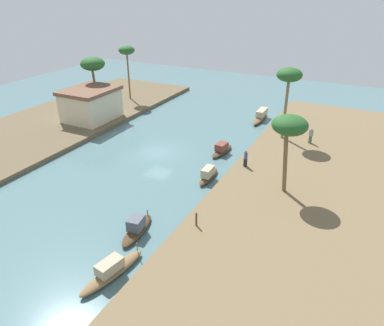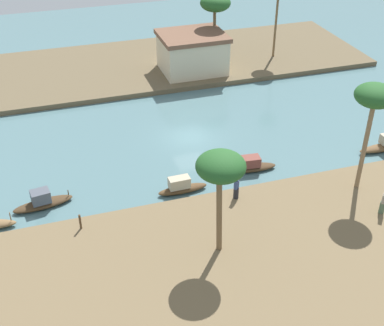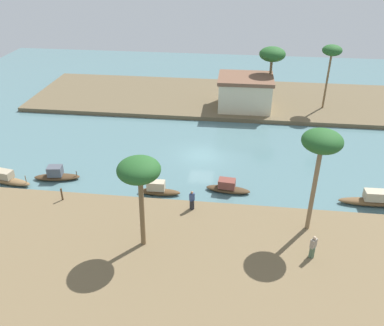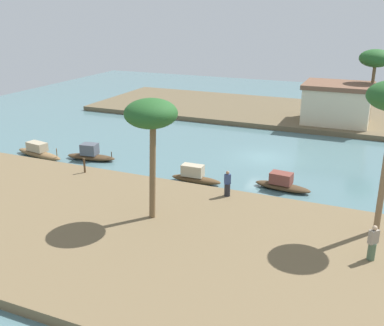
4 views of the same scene
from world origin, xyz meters
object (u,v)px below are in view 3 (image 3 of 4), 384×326
mooring_post (62,194)px  palm_tree_right_short (332,52)px  sampan_open_hull (375,199)px  person_by_mooring (313,248)px  sampan_upstream_small (158,189)px  palm_tree_right_tall (272,55)px  sampan_downstream_large (56,175)px  sampan_with_tall_canopy (5,179)px  palm_tree_left_near (139,172)px  palm_tree_left_far (322,144)px  person_on_near_bank (192,202)px  sampan_near_left_bank (228,187)px  riverside_building (245,92)px

mooring_post → palm_tree_right_short: size_ratio=0.14×
sampan_open_hull → person_by_mooring: 9.60m
sampan_upstream_small → palm_tree_right_tall: palm_tree_right_tall is taller
sampan_upstream_small → sampan_downstream_large: bearing=171.1°
sampan_with_tall_canopy → palm_tree_right_tall: (23.79, 21.18, 6.25)m
sampan_upstream_small → mooring_post: 7.79m
palm_tree_left_near → palm_tree_right_short: 32.00m
mooring_post → palm_tree_left_near: (7.72, -4.21, 5.16)m
person_by_mooring → sampan_open_hull: bearing=-176.6°
sampan_open_hull → palm_tree_left_far: palm_tree_left_far is taller
sampan_with_tall_canopy → palm_tree_right_short: palm_tree_right_short is taller
person_on_near_bank → palm_tree_right_tall: size_ratio=0.23×
person_on_near_bank → sampan_near_left_bank: bearing=14.8°
sampan_upstream_small → sampan_with_tall_canopy: size_ratio=0.72×
sampan_with_tall_canopy → person_by_mooring: bearing=-5.2°
sampan_upstream_small → sampan_near_left_bank: size_ratio=0.94×
person_on_near_bank → mooring_post: (-10.57, -0.06, -0.14)m
sampan_with_tall_canopy → sampan_downstream_large: bearing=24.8°
person_on_near_bank → palm_tree_left_far: palm_tree_left_far is taller
sampan_open_hull → person_on_near_bank: (-14.59, -3.01, 0.64)m
sampan_open_hull → palm_tree_left_far: size_ratio=0.68×
sampan_with_tall_canopy → person_by_mooring: person_by_mooring is taller
sampan_downstream_large → palm_tree_right_short: palm_tree_right_short is taller
palm_tree_left_near → person_by_mooring: bearing=-0.7°
sampan_downstream_large → palm_tree_right_tall: bearing=37.4°
palm_tree_right_short → riverside_building: palm_tree_right_short is taller
sampan_downstream_large → sampan_open_hull: sampan_open_hull is taller
palm_tree_left_far → palm_tree_right_tall: 25.09m
palm_tree_right_tall → palm_tree_left_near: bearing=-109.1°
sampan_upstream_small → riverside_building: size_ratio=0.54×
sampan_downstream_large → person_by_mooring: person_by_mooring is taller
sampan_near_left_bank → person_by_mooring: person_by_mooring is taller
palm_tree_right_tall → palm_tree_right_short: size_ratio=0.93×
person_on_near_bank → mooring_post: size_ratio=1.54×
palm_tree_left_far → mooring_post: bearing=176.3°
palm_tree_right_tall → riverside_building: (-2.98, -1.65, -4.20)m
sampan_near_left_bank → sampan_open_hull: size_ratio=0.73×
sampan_upstream_small → person_by_mooring: 13.59m
sampan_open_hull → sampan_near_left_bank: bearing=176.5°
sampan_upstream_small → sampan_with_tall_canopy: (-13.79, 0.13, -0.04)m
person_on_near_bank → palm_tree_right_short: (13.57, 23.18, 6.20)m
sampan_upstream_small → sampan_with_tall_canopy: bearing=178.1°
person_by_mooring → person_on_near_bank: bearing=-74.7°
palm_tree_left_far → palm_tree_right_tall: size_ratio=1.09×
palm_tree_left_near → palm_tree_right_short: palm_tree_right_short is taller
sampan_near_left_bank → sampan_open_hull: sampan_open_hull is taller
sampan_with_tall_canopy → mooring_post: mooring_post is taller
mooring_post → palm_tree_right_short: bearing=43.9°
sampan_near_left_bank → sampan_open_hull: (11.95, -0.50, 0.10)m
sampan_open_hull → riverside_building: bearing=118.3°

